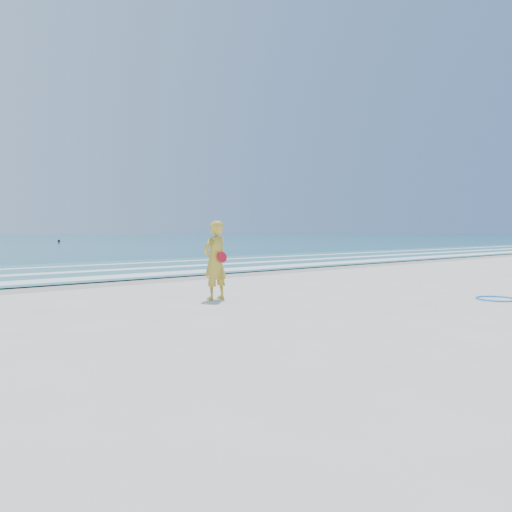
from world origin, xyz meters
TOP-DOWN VIEW (x-y plane):
  - ground at (0.00, 0.00)m, footprint 400.00×400.00m
  - wet_sand at (0.00, 9.00)m, footprint 400.00×2.40m
  - shallow at (0.00, 14.00)m, footprint 400.00×10.00m
  - foam_near at (0.00, 10.30)m, footprint 400.00×1.40m
  - foam_mid at (0.00, 13.20)m, footprint 400.00×0.90m
  - foam_far at (0.00, 16.50)m, footprint 400.00×0.60m
  - hoop at (3.99, -0.91)m, footprint 1.20×1.20m
  - buoy at (13.85, 62.96)m, footprint 0.36×0.36m
  - woman at (-1.40, 3.48)m, footprint 0.78×0.59m

SIDE VIEW (x-z plane):
  - ground at x=0.00m, z-range 0.00..0.00m
  - wet_sand at x=0.00m, z-range 0.00..0.00m
  - hoop at x=3.99m, z-range 0.00..0.03m
  - shallow at x=0.00m, z-range 0.04..0.05m
  - foam_near at x=0.00m, z-range 0.05..0.06m
  - foam_mid at x=0.00m, z-range 0.05..0.06m
  - foam_far at x=0.00m, z-range 0.05..0.06m
  - buoy at x=13.85m, z-range 0.04..0.40m
  - woman at x=-1.40m, z-range 0.00..1.95m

